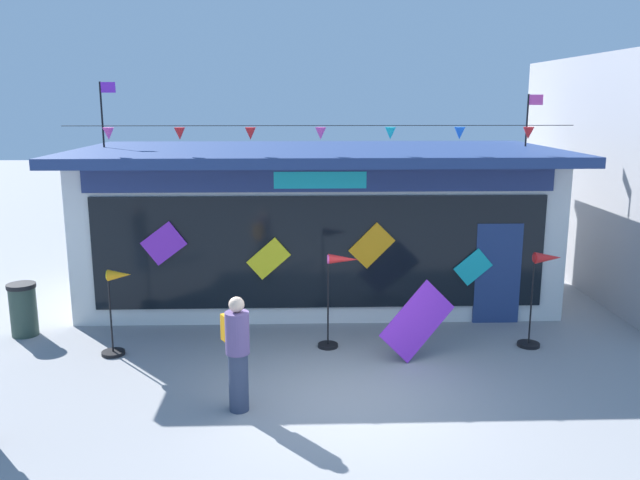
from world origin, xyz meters
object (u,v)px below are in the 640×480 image
wind_spinner_left (338,287)px  wind_spinner_center_left (541,286)px  kite_shop_building (317,221)px  display_kite_on_ground (417,321)px  person_near_camera (237,351)px  trash_bin (23,309)px  wind_spinner_far_left (116,305)px

wind_spinner_left → wind_spinner_center_left: (3.59, -0.07, -0.00)m
kite_shop_building → display_kite_on_ground: bearing=-67.5°
wind_spinner_center_left → person_near_camera: size_ratio=1.03×
trash_bin → wind_spinner_far_left: bearing=-26.9°
display_kite_on_ground → trash_bin: bearing=169.0°
kite_shop_building → wind_spinner_center_left: kite_shop_building is taller
trash_bin → display_kite_on_ground: 7.27m
kite_shop_building → wind_spinner_center_left: size_ratio=5.80×
wind_spinner_center_left → trash_bin: size_ratio=1.73×
wind_spinner_far_left → kite_shop_building: bearing=44.2°
person_near_camera → trash_bin: (-4.27, 3.16, -0.38)m
wind_spinner_left → display_kite_on_ground: wind_spinner_left is taller
person_near_camera → display_kite_on_ground: bearing=1.3°
wind_spinner_left → trash_bin: 5.91m
wind_spinner_far_left → display_kite_on_ground: 5.13m
wind_spinner_center_left → wind_spinner_far_left: bearing=-178.8°
wind_spinner_left → person_near_camera: bearing=-123.2°
kite_shop_building → display_kite_on_ground: kite_shop_building is taller
kite_shop_building → wind_spinner_far_left: 5.00m
kite_shop_building → wind_spinner_left: (0.26, -3.21, -0.57)m
wind_spinner_center_left → wind_spinner_left: bearing=178.8°
person_near_camera → trash_bin: person_near_camera is taller
kite_shop_building → wind_spinner_far_left: kite_shop_building is taller
wind_spinner_far_left → trash_bin: (-2.02, 1.03, -0.39)m
wind_spinner_left → wind_spinner_center_left: bearing=-1.2°
display_kite_on_ground → wind_spinner_far_left: bearing=176.0°
wind_spinner_far_left → wind_spinner_center_left: size_ratio=0.88×
wind_spinner_far_left → trash_bin: size_ratio=1.53×
kite_shop_building → trash_bin: kite_shop_building is taller
wind_spinner_far_left → person_near_camera: size_ratio=0.91×
trash_bin → kite_shop_building: bearing=23.5°
person_near_camera → kite_shop_building: bearing=46.5°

